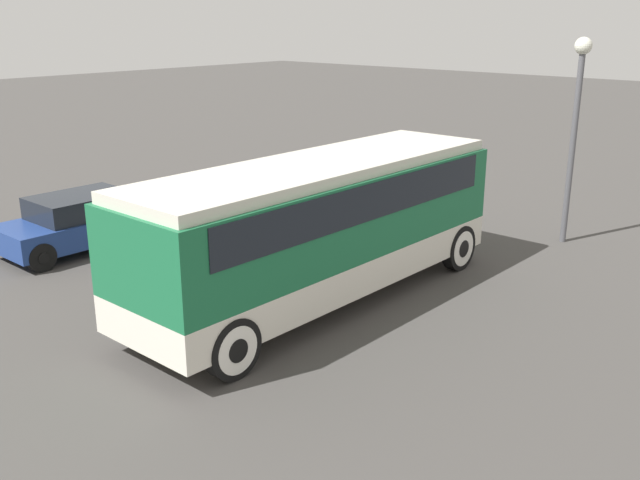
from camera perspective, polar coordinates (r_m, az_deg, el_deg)
The scene contains 5 objects.
ground_plane at distance 15.49m, azimuth 0.00°, elevation -4.87°, with size 120.00×120.00×0.00m, color #423F3D.
tour_bus at distance 14.95m, azimuth 0.24°, elevation 1.80°, with size 9.24×2.67×3.06m.
parked_car_near at distance 22.61m, azimuth -3.10°, elevation 4.12°, with size 4.14×1.88×1.34m.
parked_car_mid at distance 19.76m, azimuth -18.18°, elevation 1.49°, with size 4.61×1.94×1.47m.
lamp_post at distance 19.84m, azimuth 19.83°, elevation 9.76°, with size 0.44×0.44×5.39m.
Camera 1 is at (-10.72, -9.49, 5.91)m, focal length 40.00 mm.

